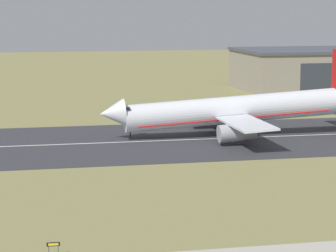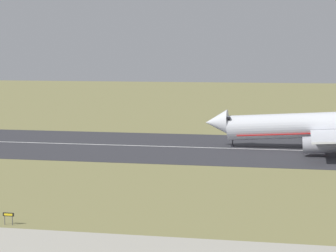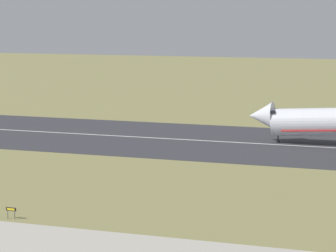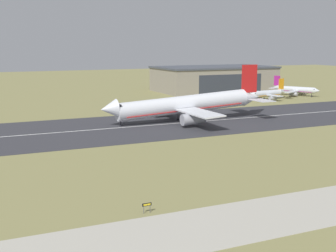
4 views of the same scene
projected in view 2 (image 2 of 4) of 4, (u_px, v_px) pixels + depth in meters
The scene contains 6 objects.
ground_plane at pixel (130, 200), 99.27m from camera, with size 749.61×749.61×0.00m, color olive.
runway_strip at pixel (189, 147), 152.99m from camera, with size 509.61×47.65×0.06m, color #333338.
runway_centreline at pixel (189, 147), 152.98m from camera, with size 458.65×0.70×0.01m, color silver.
taxiway_road at pixel (73, 250), 73.88m from camera, with size 382.21×14.62×0.05m, color #B2AD9E.
airplane_landing at pixel (332, 126), 148.59m from camera, with size 59.43×46.33×18.54m.
runway_sign at pixel (8, 216), 84.67m from camera, with size 1.52×0.13×1.61m.
Camera 2 is at (24.53, -39.25, 22.42)m, focal length 70.00 mm.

